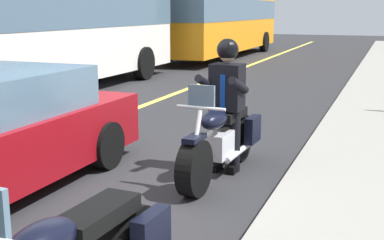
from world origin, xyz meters
name	(u,v)px	position (x,y,z in m)	size (l,w,h in m)	color
ground_plane	(108,186)	(0.00, 0.00, 0.00)	(80.00, 80.00, 0.00)	#28282B
motorcycle_main	(221,141)	(-0.93, 1.13, 0.45)	(2.22, 0.65, 1.26)	black
rider_main	(227,94)	(-1.12, 1.14, 1.04)	(0.64, 0.56, 1.74)	black
bus_near	(220,15)	(-17.11, -4.28, 1.87)	(11.05, 2.70, 3.30)	orange
bus_far	(32,19)	(-5.25, -5.17, 1.87)	(11.05, 2.70, 3.30)	white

